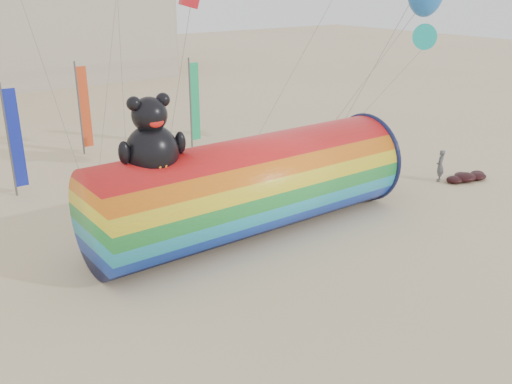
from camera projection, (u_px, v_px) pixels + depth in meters
ground at (270, 274)px, 19.27m from camera, size 160.00×160.00×0.00m
windsock_assembly at (251, 183)px, 21.90m from camera, size 12.96×3.95×5.97m
kite_handler at (440, 166)px, 27.85m from camera, size 0.69×0.63×1.57m
fabric_bundle at (467, 177)px, 28.17m from camera, size 2.62×1.35×0.41m
festival_banners at (104, 115)px, 30.04m from camera, size 11.24×4.69×5.20m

